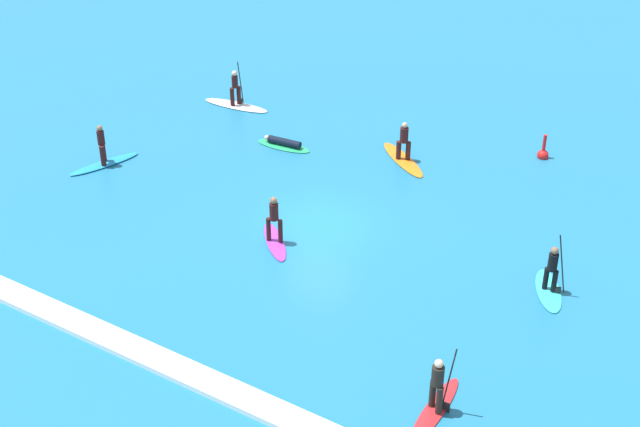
% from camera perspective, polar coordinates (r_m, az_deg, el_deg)
% --- Properties ---
extents(ground_plane, '(120.00, 120.00, 0.00)m').
position_cam_1_polar(ground_plane, '(33.87, -0.00, -0.72)').
color(ground_plane, '#1E6B93').
rests_on(ground_plane, ground).
extents(surfer_on_blue_board, '(1.57, 3.09, 1.78)m').
position_cam_1_polar(surfer_on_blue_board, '(38.65, -13.15, 3.45)').
color(surfer_on_blue_board, '#1E8CD1').
rests_on(surfer_on_blue_board, ground_plane).
extents(surfer_on_red_board, '(0.75, 3.01, 2.29)m').
position_cam_1_polar(surfer_on_red_board, '(26.05, 7.15, -11.02)').
color(surfer_on_red_board, red).
rests_on(surfer_on_red_board, ground_plane).
extents(surfer_on_green_board, '(2.49, 0.98, 0.39)m').
position_cam_1_polar(surfer_on_green_board, '(39.22, -2.26, 4.31)').
color(surfer_on_green_board, '#23B266').
rests_on(surfer_on_green_board, ground_plane).
extents(surfer_on_teal_board, '(1.83, 2.49, 2.34)m').
position_cam_1_polar(surfer_on_teal_board, '(31.13, 13.96, -3.95)').
color(surfer_on_teal_board, '#33C6CC').
rests_on(surfer_on_teal_board, ground_plane).
extents(surfer_on_purple_board, '(2.26, 2.22, 1.86)m').
position_cam_1_polar(surfer_on_purple_board, '(32.63, -2.81, -0.94)').
color(surfer_on_purple_board, purple).
rests_on(surfer_on_purple_board, ground_plane).
extents(surfer_on_white_board, '(3.30, 1.10, 2.18)m').
position_cam_1_polar(surfer_on_white_board, '(42.88, -5.19, 7.02)').
color(surfer_on_white_board, white).
rests_on(surfer_on_white_board, ground_plane).
extents(surfer_on_orange_board, '(3.06, 2.50, 1.72)m').
position_cam_1_polar(surfer_on_orange_board, '(38.12, 5.13, 3.83)').
color(surfer_on_orange_board, orange).
rests_on(surfer_on_orange_board, ground_plane).
extents(marker_buoy, '(0.47, 0.47, 1.15)m').
position_cam_1_polar(marker_buoy, '(39.39, 13.52, 3.59)').
color(marker_buoy, red).
rests_on(marker_buoy, ground_plane).
extents(wave_crest, '(21.56, 0.90, 0.18)m').
position_cam_1_polar(wave_crest, '(28.08, -9.83, -8.88)').
color(wave_crest, white).
rests_on(wave_crest, ground_plane).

